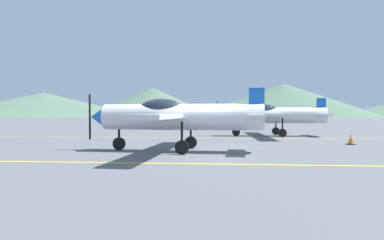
{
  "coord_description": "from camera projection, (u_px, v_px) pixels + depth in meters",
  "views": [
    {
      "loc": [
        0.48,
        -13.97,
        1.64
      ],
      "look_at": [
        -1.17,
        6.0,
        1.2
      ],
      "focal_mm": 31.06,
      "sensor_mm": 36.0,
      "label": 1
    }
  ],
  "objects": [
    {
      "name": "airplane_mid",
      "position": [
        272.0,
        115.0,
        23.41
      ],
      "size": [
        7.7,
        8.87,
        2.66
      ],
      "color": "silver",
      "rests_on": "ground_plane"
    },
    {
      "name": "hill_left",
      "position": [
        44.0,
        105.0,
        148.57
      ],
      "size": [
        87.24,
        87.24,
        10.64
      ],
      "primitive_type": "cone",
      "color": "#4C6651",
      "rests_on": "ground_plane"
    },
    {
      "name": "hill_centerright",
      "position": [
        284.0,
        100.0,
        134.72
      ],
      "size": [
        73.66,
        73.66,
        13.36
      ],
      "primitive_type": "cone",
      "color": "#4C6651",
      "rests_on": "ground_plane"
    },
    {
      "name": "traffic_cone_front",
      "position": [
        351.0,
        139.0,
        17.05
      ],
      "size": [
        0.36,
        0.36,
        0.59
      ],
      "color": "black",
      "rests_on": "ground_plane"
    },
    {
      "name": "apron_line_far",
      "position": [
        212.0,
        138.0,
        21.32
      ],
      "size": [
        80.0,
        0.16,
        0.01
      ],
      "primitive_type": "cube",
      "color": "yellow",
      "rests_on": "ground_plane"
    },
    {
      "name": "ground_plane",
      "position": [
        208.0,
        152.0,
        13.99
      ],
      "size": [
        400.0,
        400.0,
        0.0
      ],
      "primitive_type": "plane",
      "color": "#54565B"
    },
    {
      "name": "apron_line_near",
      "position": [
        204.0,
        164.0,
        10.55
      ],
      "size": [
        80.0,
        0.16,
        0.01
      ],
      "primitive_type": "cube",
      "color": "yellow",
      "rests_on": "ground_plane"
    },
    {
      "name": "hill_centerleft",
      "position": [
        153.0,
        102.0,
        154.78
      ],
      "size": [
        58.27,
        58.27,
        13.39
      ],
      "primitive_type": "cone",
      "color": "#4C6651",
      "rests_on": "ground_plane"
    },
    {
      "name": "airplane_near",
      "position": [
        175.0,
        116.0,
        14.15
      ],
      "size": [
        7.74,
        8.9,
        2.66
      ],
      "color": "silver",
      "rests_on": "ground_plane"
    }
  ]
}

